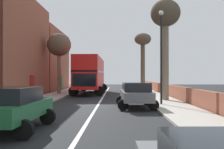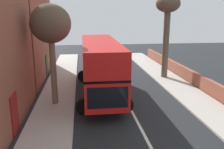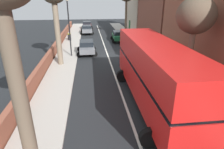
% 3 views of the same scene
% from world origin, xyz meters
% --- Properties ---
extents(ground_plane, '(84.00, 84.00, 0.00)m').
position_xyz_m(ground_plane, '(0.00, 0.00, 0.00)').
color(ground_plane, black).
extents(road_centre_line, '(0.16, 54.00, 0.01)m').
position_xyz_m(road_centre_line, '(0.00, 0.00, 0.00)').
color(road_centre_line, silver).
rests_on(road_centre_line, ground).
extents(sidewalk_left, '(2.60, 60.00, 0.12)m').
position_xyz_m(sidewalk_left, '(-4.90, 0.00, 0.06)').
color(sidewalk_left, '#B2ADA3').
rests_on(sidewalk_left, ground).
extents(sidewalk_right, '(2.60, 60.00, 0.12)m').
position_xyz_m(sidewalk_right, '(4.90, 0.00, 0.06)').
color(sidewalk_right, '#B2ADA3').
rests_on(sidewalk_right, ground).
extents(boundary_wall_right, '(0.36, 54.00, 1.17)m').
position_xyz_m(boundary_wall_right, '(6.45, 0.00, 0.58)').
color(boundary_wall_right, brown).
rests_on(boundary_wall_right, ground).
extents(double_decker_bus, '(3.59, 10.91, 4.06)m').
position_xyz_m(double_decker_bus, '(-1.70, 11.69, 2.35)').
color(double_decker_bus, red).
rests_on(double_decker_bus, ground).
extents(parked_car_grey_right_1, '(2.52, 4.24, 1.60)m').
position_xyz_m(parked_car_grey_right_1, '(2.50, -0.83, 0.91)').
color(parked_car_grey_right_1, slate).
rests_on(parked_car_grey_right_1, ground).
extents(parked_car_green_left_3, '(2.47, 4.09, 1.61)m').
position_xyz_m(parked_car_green_left_3, '(-2.50, -7.54, 0.92)').
color(parked_car_green_left_3, '#1E6038').
rests_on(parked_car_green_left_3, ground).
extents(street_tree_left_0, '(2.56, 2.56, 6.48)m').
position_xyz_m(street_tree_left_0, '(-4.90, 9.88, 5.26)').
color(street_tree_left_0, '#7A6B56').
rests_on(street_tree_left_0, sidewalk_left).
extents(street_tree_right_1, '(2.19, 2.19, 7.50)m').
position_xyz_m(street_tree_right_1, '(4.74, 15.66, 6.07)').
color(street_tree_right_1, brown).
rests_on(street_tree_right_1, sidewalk_right).
extents(street_tree_right_3, '(2.35, 2.35, 7.95)m').
position_xyz_m(street_tree_right_3, '(5.16, 3.07, 6.53)').
color(street_tree_right_3, '#7A6B56').
rests_on(street_tree_right_3, sidewalk_right).
extents(lamppost_right, '(0.32, 0.32, 6.31)m').
position_xyz_m(lamppost_right, '(4.30, 0.17, 3.81)').
color(lamppost_right, black).
rests_on(lamppost_right, sidewalk_right).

